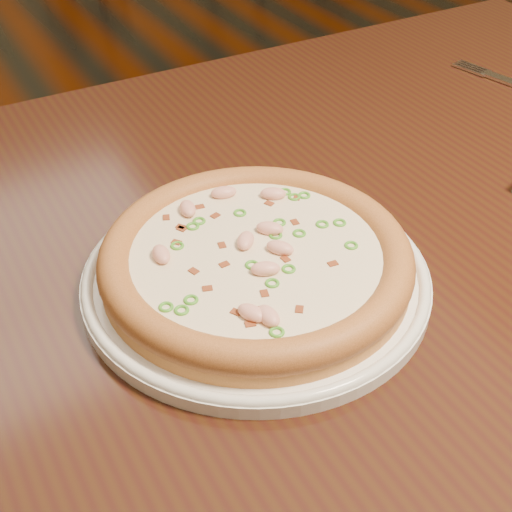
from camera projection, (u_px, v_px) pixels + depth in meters
ground at (163, 467)px, 1.35m from camera, size 9.00×9.00×0.00m
hero_table at (332, 292)px, 0.76m from camera, size 1.20×0.80×0.75m
plate at (256, 276)px, 0.61m from camera, size 0.30×0.30×0.02m
pizza at (256, 259)px, 0.60m from camera, size 0.26×0.26×0.03m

